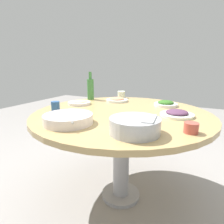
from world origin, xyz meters
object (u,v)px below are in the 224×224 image
object	(u,v)px
round_dining_table	(122,124)
dish_greens	(166,104)
tea_cup_far	(121,95)
tea_cup_side	(55,106)
rice_bowl	(135,125)
soup_bowl	(68,119)
dish_noodles	(79,103)
green_bottle	(91,88)
tea_cup_near	(191,128)
dish_eggplant	(177,114)
dish_shrimp	(117,100)

from	to	relation	value
round_dining_table	dish_greens	world-z (taller)	dish_greens
tea_cup_far	tea_cup_side	size ratio (longest dim) A/B	1.14
rice_bowl	soup_bowl	distance (m)	0.42
dish_noodles	tea_cup_side	bearing A→B (deg)	84.59
green_bottle	tea_cup_near	distance (m)	1.16
soup_bowl	dish_eggplant	bearing A→B (deg)	-139.65
dish_shrimp	tea_cup_near	bearing A→B (deg)	139.87
dish_greens	round_dining_table	bearing A→B (deg)	55.18
dish_shrimp	dish_greens	xyz separation A→B (m)	(-0.46, -0.00, 0.00)
soup_bowl	dish_greens	bearing A→B (deg)	-118.55
green_bottle	tea_cup_near	world-z (taller)	green_bottle
dish_eggplant	dish_noodles	bearing A→B (deg)	-0.92
dish_eggplant	soup_bowl	bearing A→B (deg)	40.35
dish_eggplant	tea_cup_far	size ratio (longest dim) A/B	2.87
dish_shrimp	dish_noodles	distance (m)	0.37
tea_cup_far	tea_cup_side	xyz separation A→B (m)	(0.22, 0.75, -0.00)
dish_shrimp	dish_noodles	xyz separation A→B (m)	(0.24, 0.28, 0.00)
soup_bowl	dish_eggplant	xyz separation A→B (m)	(-0.56, -0.47, -0.01)
tea_cup_near	soup_bowl	bearing A→B (deg)	13.70
rice_bowl	dish_shrimp	world-z (taller)	rice_bowl
dish_noodles	tea_cup_near	distance (m)	1.01
tea_cup_near	tea_cup_far	world-z (taller)	tea_cup_far
dish_shrimp	dish_noodles	world-z (taller)	dish_shrimp
dish_eggplant	dish_noodles	distance (m)	0.84
dish_noodles	green_bottle	world-z (taller)	green_bottle
tea_cup_near	dish_eggplant	bearing A→B (deg)	-69.27
dish_shrimp	tea_cup_far	world-z (taller)	tea_cup_far
dish_shrimp	dish_eggplant	world-z (taller)	dish_eggplant
tea_cup_near	dish_shrimp	bearing A→B (deg)	-40.13
tea_cup_near	tea_cup_far	xyz separation A→B (m)	(0.76, -0.80, 0.01)
dish_greens	green_bottle	xyz separation A→B (m)	(0.74, 0.03, 0.09)
green_bottle	tea_cup_far	world-z (taller)	green_bottle
dish_eggplant	dish_noodles	world-z (taller)	dish_eggplant
dish_eggplant	tea_cup_side	xyz separation A→B (m)	(0.87, 0.25, 0.02)
round_dining_table	tea_cup_near	size ratio (longest dim) A/B	17.64
green_bottle	tea_cup_side	xyz separation A→B (m)	(-0.02, 0.52, -0.08)
dish_eggplant	green_bottle	world-z (taller)	green_bottle
green_bottle	tea_cup_side	bearing A→B (deg)	91.89
soup_bowl	dish_eggplant	world-z (taller)	soup_bowl
green_bottle	tea_cup_near	size ratio (longest dim) A/B	3.68
soup_bowl	dish_greens	size ratio (longest dim) A/B	1.51
round_dining_table	dish_noodles	size ratio (longest dim) A/B	6.62
dish_eggplant	green_bottle	size ratio (longest dim) A/B	0.83
dish_shrimp	tea_cup_far	distance (m)	0.20
dish_greens	tea_cup_side	distance (m)	0.91
dish_greens	tea_cup_far	world-z (taller)	tea_cup_far
round_dining_table	tea_cup_far	bearing A→B (deg)	-65.43
soup_bowl	tea_cup_near	world-z (taller)	soup_bowl
round_dining_table	tea_cup_far	size ratio (longest dim) A/B	16.59
dish_eggplant	tea_cup_near	xyz separation A→B (m)	(-0.12, 0.31, 0.01)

